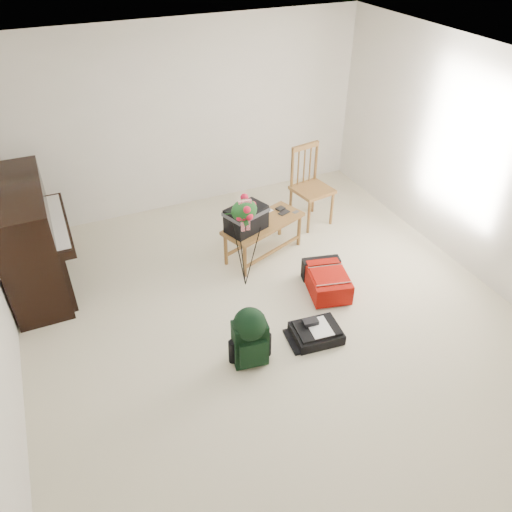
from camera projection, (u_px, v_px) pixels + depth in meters
name	position (u px, v px, depth m)	size (l,w,h in m)	color
floor	(273.00, 318.00, 5.31)	(5.00, 5.50, 0.01)	beige
ceiling	(280.00, 80.00, 3.84)	(5.00, 5.50, 0.01)	white
wall_back	(186.00, 119.00, 6.61)	(5.00, 0.04, 2.50)	white
wall_right	(484.00, 169.00, 5.39)	(0.04, 5.50, 2.50)	white
piano	(30.00, 241.00, 5.43)	(0.71, 1.50, 1.25)	black
bench	(249.00, 218.00, 5.88)	(1.13, 0.76, 0.81)	olive
dining_chair	(311.00, 187.00, 6.61)	(0.53, 0.53, 1.07)	olive
red_suitcase	(325.00, 278.00, 5.64)	(0.55, 0.71, 0.27)	#B91707
black_duffel	(316.00, 332.00, 5.04)	(0.52, 0.43, 0.20)	black
green_backpack	(250.00, 335.00, 4.62)	(0.35, 0.32, 0.64)	black
flower_stand	(245.00, 244.00, 5.45)	(0.40, 0.40, 1.15)	black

